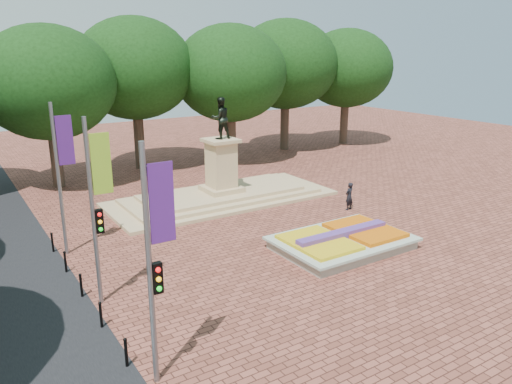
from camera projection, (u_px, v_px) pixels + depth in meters
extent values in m
plane|color=brown|center=(300.00, 240.00, 24.94)|extent=(90.00, 90.00, 0.00)
cube|color=gray|center=(342.00, 244.00, 23.79)|extent=(6.00, 4.00, 0.45)
cube|color=beige|center=(342.00, 239.00, 23.71)|extent=(6.30, 4.30, 0.12)
cube|color=#CF660B|center=(365.00, 230.00, 24.43)|extent=(2.60, 3.40, 0.22)
cube|color=gold|center=(319.00, 242.00, 22.92)|extent=(2.60, 3.40, 0.18)
cube|color=#522D7E|center=(342.00, 234.00, 23.65)|extent=(5.20, 0.55, 0.38)
cube|color=tan|center=(222.00, 198.00, 31.37)|extent=(14.00, 6.00, 0.20)
cube|color=tan|center=(222.00, 195.00, 31.32)|extent=(12.00, 5.00, 0.20)
cube|color=tan|center=(222.00, 192.00, 31.26)|extent=(10.00, 4.00, 0.20)
cube|color=tan|center=(222.00, 189.00, 31.19)|extent=(2.20, 2.20, 0.30)
cube|color=tan|center=(221.00, 164.00, 30.76)|extent=(1.50, 1.50, 2.80)
cube|color=tan|center=(221.00, 140.00, 30.34)|extent=(1.90, 1.90, 0.20)
imported|color=black|center=(220.00, 118.00, 29.96)|extent=(1.22, 0.95, 2.50)
cylinder|color=#38271E|center=(51.00, 155.00, 34.75)|extent=(0.80, 0.80, 4.00)
ellipsoid|color=black|center=(43.00, 87.00, 33.44)|extent=(8.80, 8.80, 7.48)
cylinder|color=#38271E|center=(147.00, 145.00, 38.39)|extent=(0.80, 0.80, 4.00)
ellipsoid|color=black|center=(143.00, 83.00, 37.08)|extent=(8.80, 8.80, 7.48)
cylinder|color=#38271E|center=(226.00, 137.00, 42.04)|extent=(0.80, 0.80, 4.00)
ellipsoid|color=black|center=(225.00, 80.00, 40.73)|extent=(8.80, 8.80, 7.48)
cylinder|color=#38271E|center=(293.00, 130.00, 45.68)|extent=(0.80, 0.80, 4.00)
ellipsoid|color=black|center=(294.00, 77.00, 44.37)|extent=(8.80, 8.80, 7.48)
cylinder|color=#38271E|center=(349.00, 123.00, 49.32)|extent=(0.80, 0.80, 4.00)
ellipsoid|color=black|center=(352.00, 75.00, 48.01)|extent=(8.80, 8.80, 7.48)
cylinder|color=slate|center=(150.00, 269.00, 13.42)|extent=(0.16, 0.16, 7.00)
cube|color=#4E1B74|center=(162.00, 203.00, 13.15)|extent=(0.70, 0.04, 2.20)
cylinder|color=slate|center=(93.00, 214.00, 17.85)|extent=(0.16, 0.16, 7.00)
cube|color=#8EBA25|center=(101.00, 164.00, 17.59)|extent=(0.70, 0.04, 2.20)
cylinder|color=slate|center=(59.00, 181.00, 22.29)|extent=(0.16, 0.16, 7.00)
cube|color=#4E1B74|center=(65.00, 140.00, 22.03)|extent=(0.70, 0.04, 2.20)
cube|color=black|center=(157.00, 278.00, 13.60)|extent=(0.28, 0.18, 0.90)
cube|color=black|center=(99.00, 221.00, 18.04)|extent=(0.28, 0.18, 0.90)
cylinder|color=black|center=(126.00, 354.00, 14.89)|extent=(0.10, 0.10, 0.90)
sphere|color=black|center=(125.00, 340.00, 14.76)|extent=(0.12, 0.12, 0.12)
cylinder|color=black|center=(101.00, 316.00, 16.99)|extent=(0.10, 0.10, 0.90)
sphere|color=black|center=(100.00, 303.00, 16.86)|extent=(0.12, 0.12, 0.12)
cylinder|color=black|center=(81.00, 286.00, 19.09)|extent=(0.10, 0.10, 0.90)
sphere|color=black|center=(80.00, 275.00, 18.96)|extent=(0.12, 0.12, 0.12)
cylinder|color=black|center=(66.00, 263.00, 21.19)|extent=(0.10, 0.10, 0.90)
sphere|color=black|center=(64.00, 252.00, 21.06)|extent=(0.12, 0.12, 0.12)
cylinder|color=black|center=(53.00, 243.00, 23.29)|extent=(0.10, 0.10, 0.90)
sphere|color=black|center=(51.00, 234.00, 23.16)|extent=(0.12, 0.12, 0.12)
imported|color=black|center=(349.00, 196.00, 29.30)|extent=(0.68, 0.53, 1.66)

